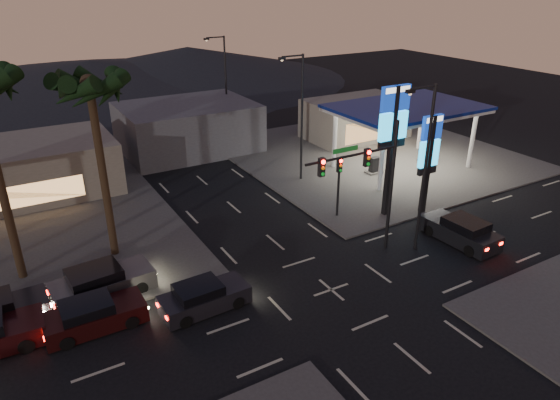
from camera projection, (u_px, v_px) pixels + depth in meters
ground at (331, 290)px, 26.46m from camera, size 140.00×140.00×0.00m
corner_lot_ne at (371, 154)px, 46.40m from camera, size 24.00×24.00×0.12m
gas_station at (407, 110)px, 41.19m from camera, size 12.20×8.20×5.47m
convenience_store at (356, 119)px, 50.46m from camera, size 10.00×6.00×4.00m
pylon_sign_tall at (393, 126)px, 32.08m from camera, size 2.20×0.35×9.00m
pylon_sign_short at (429, 150)px, 33.16m from camera, size 1.60×0.35×7.00m
traffic_signal_mast at (369, 173)px, 27.61m from camera, size 6.10×0.39×8.00m
pedestal_signal at (339, 177)px, 33.29m from camera, size 0.32×0.39×4.30m
streetlight_near at (424, 161)px, 28.03m from camera, size 2.14×0.25×10.00m
streetlight_mid at (300, 111)px, 38.26m from camera, size 2.14×0.25×10.00m
streetlight_far at (224, 81)px, 49.28m from camera, size 2.14×0.25×10.00m
palm_a at (91, 98)px, 25.92m from camera, size 4.41×4.41×10.86m
building_far_west at (1, 173)px, 36.51m from camera, size 16.00×8.00×4.00m
building_far_mid at (188, 127)px, 46.94m from camera, size 12.00×9.00×4.40m
hill_right at (188, 63)px, 79.56m from camera, size 50.00×50.00×5.00m
hill_center at (92, 75)px, 72.86m from camera, size 60.00×60.00×4.00m
car_lane_a_front at (203, 297)px, 24.68m from camera, size 4.59×2.08×1.47m
car_lane_a_mid at (93, 315)px, 23.32m from camera, size 4.70×2.01×1.52m
car_lane_b_front at (101, 283)px, 25.63m from camera, size 5.35×2.57×1.70m
suv_station at (461, 231)px, 30.93m from camera, size 2.31×4.97×1.62m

